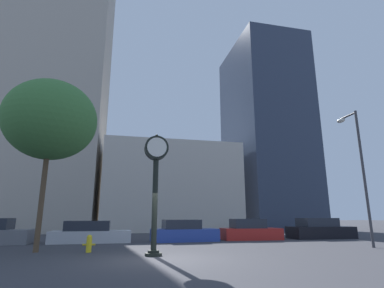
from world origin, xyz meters
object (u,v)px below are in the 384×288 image
(car_red, at_px, (250,231))
(street_lamp_right, at_px, (357,157))
(fire_hydrant_near, at_px, (89,243))
(street_clock, at_px, (156,172))
(car_blue, at_px, (184,232))
(car_black, at_px, (320,230))
(car_silver, at_px, (90,233))
(bare_tree, at_px, (51,120))

(car_red, distance_m, street_lamp_right, 8.38)
(fire_hydrant_near, bearing_deg, street_lamp_right, -3.09)
(street_clock, bearing_deg, street_lamp_right, 5.65)
(car_blue, distance_m, car_red, 4.74)
(street_clock, relative_size, fire_hydrant_near, 6.72)
(street_clock, xyz_separation_m, street_lamp_right, (11.27, 1.12, 1.37))
(car_red, distance_m, car_black, 5.38)
(car_silver, relative_size, car_blue, 1.10)
(car_red, distance_m, bare_tree, 14.33)
(bare_tree, bearing_deg, street_clock, -26.14)
(car_red, bearing_deg, car_blue, -173.02)
(street_lamp_right, bearing_deg, car_blue, 146.43)
(car_black, bearing_deg, street_lamp_right, -103.32)
(car_silver, bearing_deg, car_red, 0.71)
(car_red, bearing_deg, fire_hydrant_near, -149.12)
(car_silver, bearing_deg, car_blue, -2.24)
(car_blue, relative_size, street_lamp_right, 0.58)
(street_clock, height_order, street_lamp_right, street_lamp_right)
(bare_tree, bearing_deg, car_black, 14.73)
(fire_hydrant_near, bearing_deg, car_black, 18.73)
(car_black, height_order, bare_tree, bare_tree)
(car_silver, bearing_deg, street_lamp_right, -22.37)
(car_black, bearing_deg, bare_tree, -164.94)
(street_lamp_right, height_order, bare_tree, bare_tree)
(street_clock, height_order, car_red, street_clock)
(street_clock, xyz_separation_m, car_black, (12.73, 7.09, -2.82))
(street_clock, distance_m, car_black, 14.84)
(car_blue, height_order, bare_tree, bare_tree)
(car_silver, height_order, street_lamp_right, street_lamp_right)
(street_lamp_right, xyz_separation_m, bare_tree, (-16.25, 1.32, 1.36))
(car_silver, xyz_separation_m, car_blue, (5.76, -0.25, 0.03))
(bare_tree, bearing_deg, street_lamp_right, -4.66)
(car_black, height_order, fire_hydrant_near, car_black)
(car_silver, xyz_separation_m, car_red, (10.48, 0.09, 0.04))
(car_blue, xyz_separation_m, car_red, (4.72, 0.34, 0.01))
(car_blue, xyz_separation_m, street_lamp_right, (8.66, -5.74, 4.23))
(car_red, relative_size, fire_hydrant_near, 5.40)
(car_black, relative_size, street_lamp_right, 0.63)
(fire_hydrant_near, distance_m, street_lamp_right, 14.65)
(street_clock, xyz_separation_m, bare_tree, (-4.97, 2.44, 2.73))
(car_blue, height_order, car_red, car_red)
(car_blue, bearing_deg, street_lamp_right, -36.48)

